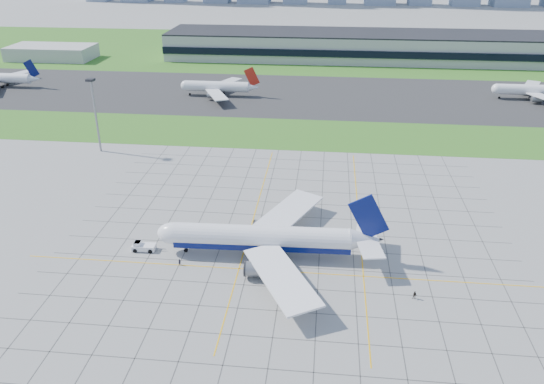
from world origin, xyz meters
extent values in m
plane|color=#9D9E98|center=(0.00, 0.00, 0.00)|extent=(1400.00, 1400.00, 0.00)
cube|color=#387421|center=(0.00, 90.00, 0.02)|extent=(700.00, 35.00, 0.04)
cube|color=#383838|center=(0.00, 145.00, 0.03)|extent=(700.00, 75.00, 0.04)
cube|color=#387421|center=(0.00, 255.00, 0.02)|extent=(700.00, 145.00, 0.04)
cube|color=#474744|center=(-48.00, 10.00, 0.01)|extent=(0.18, 130.00, 0.02)
cube|color=#474744|center=(-40.00, 10.00, 0.01)|extent=(0.18, 130.00, 0.02)
cube|color=#474744|center=(-32.00, 10.00, 0.01)|extent=(0.18, 130.00, 0.02)
cube|color=#474744|center=(-24.00, 10.00, 0.01)|extent=(0.18, 130.00, 0.02)
cube|color=#474744|center=(-16.00, 10.00, 0.01)|extent=(0.18, 130.00, 0.02)
cube|color=#474744|center=(-8.00, 10.00, 0.01)|extent=(0.18, 130.00, 0.02)
cube|color=#474744|center=(0.00, 10.00, 0.01)|extent=(0.18, 130.00, 0.02)
cube|color=#474744|center=(8.00, 10.00, 0.01)|extent=(0.18, 130.00, 0.02)
cube|color=#474744|center=(16.00, 10.00, 0.01)|extent=(0.18, 130.00, 0.02)
cube|color=#474744|center=(24.00, 10.00, 0.01)|extent=(0.18, 130.00, 0.02)
cube|color=#474744|center=(32.00, 10.00, 0.01)|extent=(0.18, 130.00, 0.02)
cube|color=#474744|center=(40.00, 10.00, 0.01)|extent=(0.18, 130.00, 0.02)
cube|color=#474744|center=(48.00, 10.00, 0.01)|extent=(0.18, 130.00, 0.02)
cube|color=#474744|center=(0.00, -32.00, 0.01)|extent=(110.00, 0.18, 0.02)
cube|color=#474744|center=(0.00, -24.00, 0.01)|extent=(110.00, 0.18, 0.02)
cube|color=#474744|center=(0.00, -16.00, 0.01)|extent=(110.00, 0.18, 0.02)
cube|color=#474744|center=(0.00, -8.00, 0.01)|extent=(110.00, 0.18, 0.02)
cube|color=#474744|center=(0.00, 0.00, 0.01)|extent=(110.00, 0.18, 0.02)
cube|color=#474744|center=(0.00, 8.00, 0.01)|extent=(110.00, 0.18, 0.02)
cube|color=#474744|center=(0.00, 16.00, 0.01)|extent=(110.00, 0.18, 0.02)
cube|color=#474744|center=(0.00, 24.00, 0.01)|extent=(110.00, 0.18, 0.02)
cube|color=#474744|center=(0.00, 32.00, 0.01)|extent=(110.00, 0.18, 0.02)
cube|color=#474744|center=(0.00, 40.00, 0.01)|extent=(110.00, 0.18, 0.02)
cube|color=#474744|center=(0.00, 48.00, 0.01)|extent=(110.00, 0.18, 0.02)
cube|color=#474744|center=(0.00, 56.00, 0.01)|extent=(110.00, 0.18, 0.02)
cube|color=#474744|center=(0.00, 64.00, 0.01)|extent=(110.00, 0.18, 0.02)
cube|color=#FFB60D|center=(0.00, -2.00, 0.02)|extent=(120.00, 0.25, 0.03)
cube|color=#FFB60D|center=(-10.00, 20.00, 0.02)|extent=(0.25, 100.00, 0.03)
cube|color=#FFB60D|center=(18.00, 20.00, 0.02)|extent=(0.25, 100.00, 0.03)
cube|color=#B7B7B2|center=(40.00, 230.00, 7.50)|extent=(260.00, 42.00, 15.00)
cube|color=black|center=(40.00, 208.50, 7.00)|extent=(260.00, 1.00, 4.00)
cube|color=black|center=(40.00, 230.00, 15.40)|extent=(260.00, 42.00, 0.80)
cube|color=#B7B7B2|center=(-160.00, 210.00, 4.00)|extent=(50.00, 25.00, 8.00)
cylinder|color=gray|center=(-70.00, 65.00, 12.50)|extent=(0.70, 0.70, 25.00)
cube|color=black|center=(-70.00, 65.00, 25.20)|extent=(2.50, 2.50, 0.80)
cylinder|color=white|center=(-5.44, 4.24, 5.00)|extent=(41.22, 6.60, 5.36)
cube|color=#081255|center=(-5.44, 4.24, 3.30)|extent=(41.21, 6.25, 1.43)
ellipsoid|color=white|center=(-25.97, 3.61, 5.00)|extent=(8.73, 5.62, 5.36)
cube|color=black|center=(-27.93, 3.55, 5.45)|extent=(2.05, 2.92, 0.54)
cone|color=white|center=(18.22, 4.96, 5.27)|extent=(7.30, 5.31, 5.09)
cube|color=#081255|center=(18.66, 4.97, 11.25)|extent=(9.75, 0.74, 11.40)
cube|color=white|center=(-0.52, 18.68, 4.11)|extent=(17.61, 26.10, 0.87)
cube|color=white|center=(0.35, -9.88, 4.11)|extent=(18.76, 25.88, 0.87)
cylinder|color=slate|center=(-5.72, 13.61, 2.32)|extent=(5.91, 3.57, 3.39)
cylinder|color=slate|center=(-5.15, -5.13, 2.32)|extent=(5.91, 3.57, 3.39)
cylinder|color=gray|center=(-23.74, 3.68, 1.16)|extent=(0.33, 0.33, 2.32)
cylinder|color=black|center=(-23.74, 3.68, 0.49)|extent=(1.00, 0.48, 0.98)
cylinder|color=black|center=(-1.06, 7.23, 0.58)|extent=(1.19, 1.11, 1.16)
cylinder|color=black|center=(-0.89, 1.52, 0.58)|extent=(1.19, 1.11, 1.16)
cube|color=white|center=(-33.93, 3.39, 0.83)|extent=(5.59, 2.74, 1.29)
cube|color=white|center=(-35.40, 3.35, 1.75)|extent=(1.72, 2.07, 1.01)
cube|color=black|center=(-35.40, 3.35, 1.93)|extent=(1.53, 1.88, 0.64)
cube|color=gray|center=(-29.97, 3.51, 0.55)|extent=(2.76, 0.25, 0.17)
cylinder|color=black|center=(-35.80, 4.53, 0.51)|extent=(1.02, 0.49, 1.01)
cylinder|color=black|center=(-35.73, 2.14, 0.51)|extent=(1.02, 0.49, 1.01)
cylinder|color=black|center=(-32.12, 4.64, 0.51)|extent=(1.02, 0.49, 1.01)
cylinder|color=black|center=(-32.05, 2.25, 0.51)|extent=(1.02, 0.49, 1.01)
imported|color=black|center=(-23.76, -1.95, 0.79)|extent=(0.69, 0.65, 1.59)
imported|color=black|center=(28.13, -9.10, 0.91)|extent=(1.04, 0.91, 1.83)
cube|color=#070D4B|center=(-136.47, 144.06, 9.50)|extent=(7.46, 0.40, 9.15)
cube|color=white|center=(-152.52, 155.06, 3.70)|extent=(13.89, 20.66, 0.40)
cylinder|color=black|center=(-152.07, 146.26, 0.50)|extent=(1.00, 1.00, 1.00)
cylinder|color=black|center=(-152.07, 141.86, 0.50)|extent=(1.00, 1.00, 1.00)
cylinder|color=white|center=(-43.43, 139.17, 4.50)|extent=(29.79, 4.80, 4.80)
cube|color=#A61C13|center=(-26.88, 139.17, 9.50)|extent=(7.46, 0.40, 9.15)
cube|color=white|center=(-41.36, 150.17, 3.70)|extent=(13.89, 20.66, 0.40)
cube|color=white|center=(-41.36, 128.17, 3.70)|extent=(13.89, 20.66, 0.40)
cylinder|color=black|center=(-40.95, 141.37, 0.50)|extent=(1.00, 1.00, 1.00)
cylinder|color=black|center=(-40.95, 136.97, 0.50)|extent=(1.00, 1.00, 1.00)
cylinder|color=white|center=(102.34, 148.54, 4.50)|extent=(33.29, 4.80, 4.80)
cube|color=white|center=(104.65, 159.54, 3.70)|extent=(13.89, 20.66, 0.40)
cylinder|color=black|center=(105.12, 150.74, 0.50)|extent=(1.00, 1.00, 1.00)
cylinder|color=black|center=(105.12, 146.34, 0.50)|extent=(1.00, 1.00, 1.00)
camera|label=1|loc=(8.14, -101.21, 68.20)|focal=35.00mm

